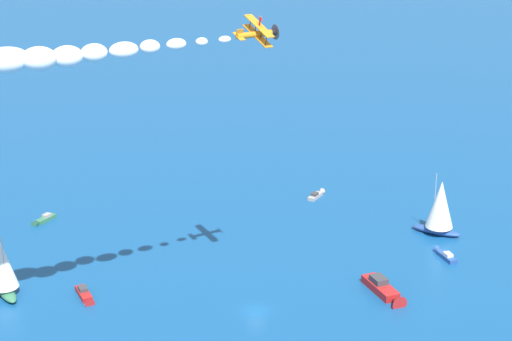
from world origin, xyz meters
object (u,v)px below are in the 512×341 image
sailboat_outer_ring_e (440,207)px  biplane_lead (258,33)px  sailboat_trailing (3,267)px  wingwalker_lead (260,20)px  motorboat_outer_ring_c (444,255)px  motorboat_far_stbd (385,291)px  motorboat_near_centre (43,220)px  motorboat_outer_ring_a (317,195)px  motorboat_ahead (85,295)px

sailboat_outer_ring_e → biplane_lead: size_ratio=1.71×
sailboat_trailing → wingwalker_lead: bearing=71.7°
motorboat_outer_ring_c → wingwalker_lead: 62.72m
motorboat_far_stbd → motorboat_outer_ring_c: size_ratio=1.77×
motorboat_near_centre → biplane_lead: 73.31m
motorboat_near_centre → biplane_lead: size_ratio=0.75×
motorboat_near_centre → sailboat_trailing: size_ratio=0.49×
motorboat_outer_ring_c → biplane_lead: bearing=-70.2°
motorboat_outer_ring_a → biplane_lead: (47.31, -21.82, 45.90)m
motorboat_near_centre → motorboat_outer_ring_a: size_ratio=1.04×
motorboat_far_stbd → wingwalker_lead: 52.52m
sailboat_outer_ring_e → motorboat_ahead: bearing=-78.2°
biplane_lead → wingwalker_lead: 2.15m
sailboat_trailing → motorboat_near_centre: bearing=171.2°
motorboat_far_stbd → sailboat_trailing: sailboat_trailing is taller
motorboat_outer_ring_c → sailboat_outer_ring_e: sailboat_outer_ring_e is taller
motorboat_far_stbd → sailboat_outer_ring_e: sailboat_outer_ring_e is taller
motorboat_outer_ring_c → sailboat_outer_ring_e: bearing=165.1°
motorboat_outer_ring_a → sailboat_outer_ring_e: sailboat_outer_ring_e is taller
biplane_lead → wingwalker_lead: wingwalker_lead is taller
motorboat_outer_ring_c → motorboat_ahead: bearing=-86.3°
motorboat_far_stbd → motorboat_outer_ring_a: 45.87m
sailboat_trailing → wingwalker_lead: size_ratio=7.44×
motorboat_outer_ring_a → wingwalker_lead: (47.93, -21.58, 47.95)m
motorboat_ahead → motorboat_outer_ring_a: (-37.95, 49.98, -0.07)m
sailboat_trailing → motorboat_outer_ring_c: (-0.52, 79.69, -4.64)m
motorboat_ahead → motorboat_outer_ring_c: bearing=93.7°
sailboat_outer_ring_e → wingwalker_lead: wingwalker_lead is taller
motorboat_outer_ring_c → wingwalker_lead: bearing=-69.3°
sailboat_trailing → biplane_lead: (13.18, 41.61, 41.23)m
motorboat_ahead → sailboat_outer_ring_e: (-14.43, 68.92, 5.25)m
sailboat_outer_ring_e → biplane_lead: biplane_lead is taller
sailboat_outer_ring_e → biplane_lead: (23.79, -40.75, 40.58)m
wingwalker_lead → motorboat_outer_ring_c: bearing=110.7°
sailboat_trailing → sailboat_outer_ring_e: (-10.61, 82.36, 0.66)m
sailboat_outer_ring_e → wingwalker_lead: 63.67m
sailboat_outer_ring_e → sailboat_trailing: bearing=-82.7°
motorboat_far_stbd → sailboat_trailing: size_ratio=0.99×
sailboat_outer_ring_e → motorboat_far_stbd: bearing=-39.4°
motorboat_far_stbd → motorboat_ahead: motorboat_far_stbd is taller
motorboat_near_centre → sailboat_outer_ring_e: sailboat_outer_ring_e is taller
motorboat_far_stbd → wingwalker_lead: wingwalker_lead is taller
motorboat_near_centre → motorboat_outer_ring_c: bearing=68.2°
motorboat_outer_ring_a → motorboat_outer_ring_c: size_ratio=0.85×
motorboat_near_centre → sailboat_trailing: 31.25m
wingwalker_lead → biplane_lead: bearing=-159.2°
motorboat_ahead → biplane_lead: size_ratio=0.93×
sailboat_trailing → biplane_lead: bearing=72.4°
motorboat_outer_ring_a → biplane_lead: biplane_lead is taller
motorboat_far_stbd → motorboat_outer_ring_c: (-12.25, 15.66, -0.37)m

